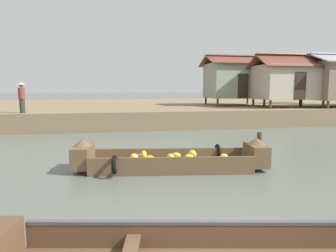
{
  "coord_description": "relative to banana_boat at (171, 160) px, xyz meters",
  "views": [
    {
      "loc": [
        -1.31,
        -2.72,
        2.41
      ],
      "look_at": [
        0.44,
        6.84,
        1.17
      ],
      "focal_mm": 31.62,
      "sensor_mm": 36.0,
      "label": 1
    }
  ],
  "objects": [
    {
      "name": "riverbank_strip",
      "position": [
        -0.31,
        17.97,
        0.24
      ],
      "size": [
        160.0,
        20.0,
        1.08
      ],
      "primitive_type": "cube",
      "color": "#7F6B4C",
      "rests_on": "ground"
    },
    {
      "name": "stilt_house_mid_left",
      "position": [
        10.38,
        10.57,
        2.59
      ],
      "size": [
        4.99,
        3.3,
        3.71
      ],
      "color": "#4C3826",
      "rests_on": "riverbank_strip"
    },
    {
      "name": "banana_boat",
      "position": [
        0.0,
        0.0,
        0.0
      ],
      "size": [
        5.75,
        1.91,
        0.94
      ],
      "color": "brown",
      "rests_on": "ground"
    },
    {
      "name": "mooring_post",
      "position": [
        2.7,
        -0.23,
        0.24
      ],
      "size": [
        0.14,
        0.14,
        1.09
      ],
      "primitive_type": "cylinder",
      "color": "#423323",
      "rests_on": "ground"
    },
    {
      "name": "stilt_house_left",
      "position": [
        7.74,
        13.75,
        2.75
      ],
      "size": [
        4.81,
        3.77,
        3.9
      ],
      "color": "#4C3826",
      "rests_on": "riverbank_strip"
    },
    {
      "name": "ground_plane",
      "position": [
        -0.31,
        4.29,
        -0.3
      ],
      "size": [
        300.0,
        300.0,
        0.0
      ],
      "primitive_type": "plane",
      "color": "#596056"
    },
    {
      "name": "vendor_person",
      "position": [
        -6.5,
        8.71,
        1.7
      ],
      "size": [
        0.44,
        0.44,
        1.66
      ],
      "color": "#332D28",
      "rests_on": "riverbank_strip"
    }
  ]
}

